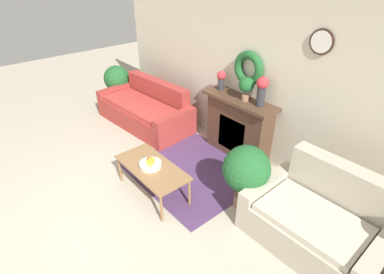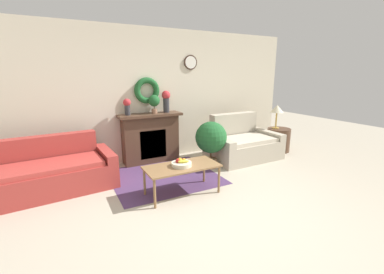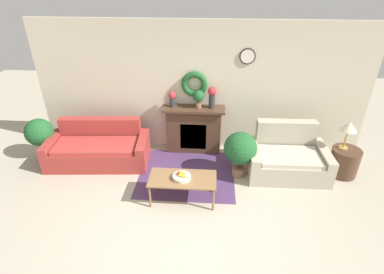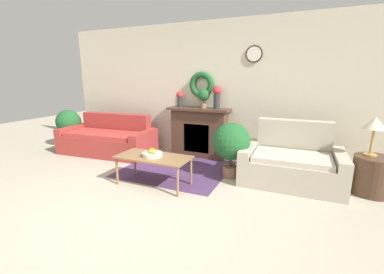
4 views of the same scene
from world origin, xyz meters
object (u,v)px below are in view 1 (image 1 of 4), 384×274
at_px(potted_plant_floor_by_couch, 117,80).
at_px(fireplace, 238,126).
at_px(couch_left, 146,110).
at_px(vase_on_mantel_right, 262,89).
at_px(potted_plant_on_mantel, 246,86).
at_px(vase_on_mantel_left, 221,79).
at_px(potted_plant_floor_by_loveseat, 246,170).
at_px(fruit_bowl, 150,164).
at_px(coffee_table, 152,169).
at_px(loveseat_right, 317,220).

bearing_deg(potted_plant_floor_by_couch, fireplace, 9.55).
distance_m(couch_left, vase_on_mantel_right, 2.54).
xyz_separation_m(fireplace, potted_plant_on_mantel, (0.10, -0.01, 0.74)).
height_order(vase_on_mantel_left, potted_plant_floor_by_loveseat, vase_on_mantel_left).
distance_m(vase_on_mantel_left, potted_plant_floor_by_couch, 2.80).
distance_m(fruit_bowl, potted_plant_on_mantel, 1.82).
xyz_separation_m(fireplace, coffee_table, (-0.07, -1.65, -0.10)).
bearing_deg(potted_plant_on_mantel, fruit_bowl, -96.35).
bearing_deg(couch_left, coffee_table, -35.01).
bearing_deg(vase_on_mantel_left, potted_plant_floor_by_loveseat, -32.94).
relative_size(couch_left, vase_on_mantel_left, 6.45).
distance_m(vase_on_mantel_right, potted_plant_on_mantel, 0.27).
relative_size(vase_on_mantel_left, potted_plant_floor_by_couch, 0.37).
relative_size(coffee_table, potted_plant_on_mantel, 3.02).
relative_size(loveseat_right, potted_plant_floor_by_couch, 1.72).
distance_m(vase_on_mantel_right, potted_plant_floor_by_loveseat, 1.25).
bearing_deg(potted_plant_floor_by_couch, vase_on_mantel_right, 8.65).
xyz_separation_m(couch_left, loveseat_right, (3.75, -0.10, 0.02)).
distance_m(fireplace, potted_plant_floor_by_couch, 3.16).
bearing_deg(potted_plant_floor_by_couch, couch_left, -2.36).
relative_size(vase_on_mantel_left, potted_plant_floor_by_loveseat, 0.35).
bearing_deg(potted_plant_on_mantel, potted_plant_floor_by_couch, -170.98).
distance_m(vase_on_mantel_left, potted_plant_floor_by_loveseat, 1.74).
xyz_separation_m(potted_plant_on_mantel, potted_plant_floor_by_couch, (-3.22, -0.51, -0.69)).
relative_size(potted_plant_on_mantel, potted_plant_floor_by_couch, 0.43).
height_order(coffee_table, vase_on_mantel_right, vase_on_mantel_right).
height_order(fireplace, coffee_table, fireplace).
xyz_separation_m(couch_left, coffee_table, (1.83, -1.08, 0.12)).
bearing_deg(potted_plant_floor_by_loveseat, loveseat_right, 12.24).
distance_m(coffee_table, potted_plant_on_mantel, 1.85).
bearing_deg(fruit_bowl, fireplace, 87.02).
bearing_deg(potted_plant_floor_by_couch, vase_on_mantel_left, 11.21).
height_order(couch_left, coffee_table, couch_left).
xyz_separation_m(fireplace, couch_left, (-1.90, -0.57, -0.22)).
distance_m(potted_plant_floor_by_couch, potted_plant_floor_by_loveseat, 4.05).
bearing_deg(loveseat_right, coffee_table, -153.81).
height_order(loveseat_right, vase_on_mantel_right, vase_on_mantel_right).
distance_m(fruit_bowl, potted_plant_floor_by_couch, 3.24).
bearing_deg(couch_left, potted_plant_floor_by_loveseat, -10.64).
bearing_deg(couch_left, vase_on_mantel_right, 9.85).
bearing_deg(vase_on_mantel_left, fruit_bowl, -77.90).
height_order(fruit_bowl, potted_plant_on_mantel, potted_plant_on_mantel).
bearing_deg(potted_plant_on_mantel, loveseat_right, -20.78).
bearing_deg(fruit_bowl, vase_on_mantel_left, 102.10).
height_order(loveseat_right, vase_on_mantel_left, vase_on_mantel_left).
bearing_deg(fruit_bowl, potted_plant_floor_by_loveseat, 37.92).
bearing_deg(coffee_table, couch_left, 149.48).
relative_size(potted_plant_on_mantel, potted_plant_floor_by_loveseat, 0.41).
relative_size(loveseat_right, vase_on_mantel_right, 3.38).
relative_size(loveseat_right, potted_plant_floor_by_loveseat, 1.65).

